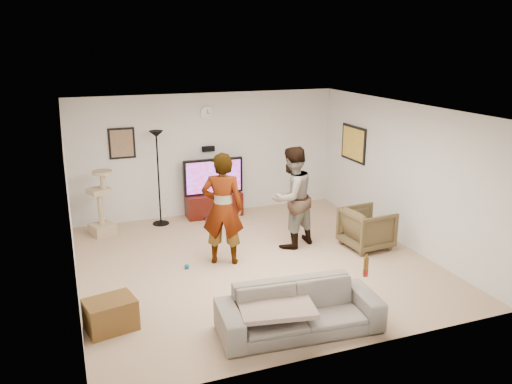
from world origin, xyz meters
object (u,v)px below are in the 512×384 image
object	(u,v)px
tv	(213,176)
person_left	(223,209)
side_table	(111,314)
cat_tree	(100,203)
sofa	(299,309)
armchair	(367,228)
beer_bottle	(366,267)
person_right	(292,197)
tv_stand	(214,205)
floor_lamp	(159,179)

from	to	relation	value
tv	person_left	world-z (taller)	person_left
tv	side_table	bearing A→B (deg)	-122.71
tv	cat_tree	world-z (taller)	cat_tree
side_table	sofa	bearing A→B (deg)	-21.55
tv	armchair	world-z (taller)	tv
beer_bottle	armchair	world-z (taller)	beer_bottle
tv	person_right	distance (m)	2.22
cat_tree	tv_stand	bearing A→B (deg)	7.47
tv	side_table	world-z (taller)	tv
tv	floor_lamp	distance (m)	1.14
tv_stand	sofa	world-z (taller)	sofa
tv_stand	sofa	xyz separation A→B (m)	(-0.25, -4.66, 0.06)
tv	beer_bottle	size ratio (longest dim) A/B	4.92
floor_lamp	side_table	size ratio (longest dim) A/B	3.10
tv	armchair	bearing A→B (deg)	-52.10
side_table	armchair	bearing A→B (deg)	15.08
cat_tree	armchair	world-z (taller)	cat_tree
armchair	tv_stand	bearing A→B (deg)	33.29
beer_bottle	side_table	size ratio (longest dim) A/B	0.42
tv	sofa	bearing A→B (deg)	-93.04
cat_tree	armchair	size ratio (longest dim) A/B	1.59
person_left	beer_bottle	xyz separation A→B (m)	(1.19, -2.34, -0.21)
cat_tree	side_table	world-z (taller)	cat_tree
beer_bottle	sofa	bearing A→B (deg)	180.00
sofa	beer_bottle	size ratio (longest dim) A/B	8.06
armchair	beer_bottle	bearing A→B (deg)	142.40
person_left	side_table	bearing A→B (deg)	60.06
cat_tree	person_left	size ratio (longest dim) A/B	0.67
person_right	cat_tree	bearing A→B (deg)	-51.79
person_left	side_table	size ratio (longest dim) A/B	3.07
floor_lamp	side_table	xyz separation A→B (m)	(-1.31, -3.67, -0.73)
floor_lamp	sofa	distance (m)	4.67
cat_tree	beer_bottle	world-z (taller)	cat_tree
sofa	side_table	bearing A→B (deg)	163.07
sofa	armchair	distance (m)	3.07
tv	armchair	xyz separation A→B (m)	(2.02, -2.60, -0.49)
person_left	armchair	world-z (taller)	person_left
floor_lamp	beer_bottle	size ratio (longest dim) A/B	7.42
floor_lamp	cat_tree	xyz separation A→B (m)	(-1.13, -0.17, -0.31)
cat_tree	armchair	xyz separation A→B (m)	(4.28, -2.30, -0.26)
cat_tree	tv	bearing A→B (deg)	7.47
tv_stand	tv	xyz separation A→B (m)	(0.00, 0.00, 0.60)
sofa	person_right	bearing A→B (deg)	72.37
tv_stand	sofa	size ratio (longest dim) A/B	0.57
tv	armchair	size ratio (longest dim) A/B	1.59
person_right	beer_bottle	bearing A→B (deg)	65.03
floor_lamp	tv	bearing A→B (deg)	6.31
floor_lamp	armchair	xyz separation A→B (m)	(3.15, -2.47, -0.58)
tv_stand	person_left	bearing A→B (deg)	-102.38
cat_tree	sofa	world-z (taller)	cat_tree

